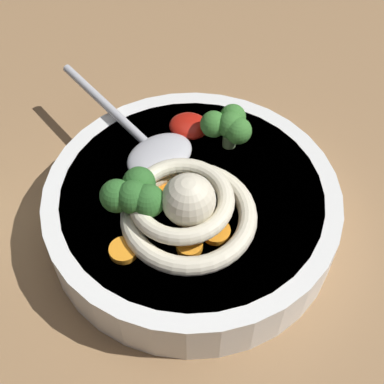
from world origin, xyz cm
name	(u,v)px	position (x,y,z in cm)	size (l,w,h in cm)	color
table_slab	(205,271)	(0.00, 0.00, 1.42)	(97.45, 97.45, 2.84)	#936D47
soup_bowl	(192,208)	(1.95, -3.57, 5.20)	(24.46, 24.46, 4.57)	white
noodle_pile	(187,208)	(1.73, -0.85, 8.86)	(11.63, 11.41, 4.68)	beige
soup_spoon	(150,146)	(6.45, -7.02, 8.20)	(15.72, 13.16, 1.60)	#B7B7BC
chili_sauce_dollop	(189,126)	(3.76, -10.16, 8.19)	(3.50, 3.15, 1.58)	#B2190F
broccoli_floret_far	(134,194)	(5.67, -0.44, 9.91)	(5.05, 4.35, 4.00)	#7A9E60
broccoli_floret_front	(227,125)	(0.32, -9.64, 9.63)	(4.50, 3.87, 3.56)	#7A9E60
carrot_slice_rear	(216,231)	(-0.75, -0.06, 7.66)	(2.24, 2.24, 0.52)	orange
carrot_slice_beside_chili	(157,188)	(4.79, -3.10, 7.64)	(2.31, 2.31, 0.47)	orange
carrot_slice_extra_a	(124,250)	(5.59, 3.21, 7.69)	(2.19, 2.19, 0.57)	orange
carrot_slice_extra_b	(189,245)	(0.94, 1.68, 7.68)	(2.03, 2.03, 0.56)	orange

